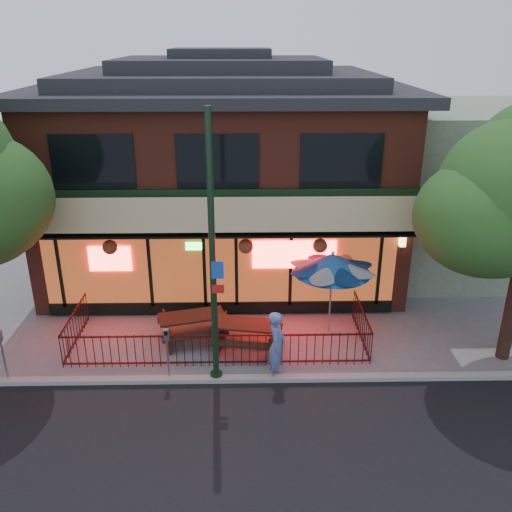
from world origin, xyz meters
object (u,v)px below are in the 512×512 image
(parking_meter_far, at_px, (2,347))
(pedestrian, at_px, (277,346))
(picnic_table_left, at_px, (192,324))
(patio_umbrella, at_px, (332,263))
(parking_meter_near, at_px, (167,346))
(street_light, at_px, (213,270))
(picnic_table_right, at_px, (247,332))

(parking_meter_far, bearing_deg, pedestrian, 0.41)
(picnic_table_left, relative_size, patio_umbrella, 0.85)
(pedestrian, relative_size, parking_meter_near, 1.28)
(street_light, xyz_separation_m, patio_umbrella, (3.32, 2.49, -0.92))
(picnic_table_right, height_order, pedestrian, pedestrian)
(street_light, bearing_deg, parking_meter_far, 179.97)
(patio_umbrella, bearing_deg, parking_meter_near, -151.45)
(pedestrian, distance_m, parking_meter_far, 7.03)
(patio_umbrella, bearing_deg, street_light, -143.20)
(picnic_table_right, distance_m, parking_meter_near, 2.58)
(picnic_table_left, bearing_deg, pedestrian, -39.29)
(pedestrian, bearing_deg, parking_meter_far, 99.27)
(street_light, distance_m, pedestrian, 2.70)
(patio_umbrella, distance_m, parking_meter_far, 9.19)
(parking_meter_near, relative_size, parking_meter_far, 0.98)
(street_light, distance_m, patio_umbrella, 4.25)
(street_light, bearing_deg, patio_umbrella, 36.80)
(pedestrian, bearing_deg, picnic_table_right, 37.05)
(picnic_table_right, distance_m, patio_umbrella, 3.18)
(picnic_table_right, xyz_separation_m, pedestrian, (0.77, -1.44, 0.42))
(picnic_table_left, distance_m, parking_meter_far, 5.08)
(parking_meter_far, bearing_deg, patio_umbrella, 15.81)
(picnic_table_left, height_order, patio_umbrella, patio_umbrella)
(pedestrian, height_order, parking_meter_far, pedestrian)
(picnic_table_left, xyz_separation_m, parking_meter_near, (-0.44, -2.00, 0.48))
(pedestrian, xyz_separation_m, parking_meter_near, (-2.82, -0.05, 0.06))
(picnic_table_left, relative_size, picnic_table_right, 1.03)
(patio_umbrella, distance_m, parking_meter_near, 5.33)
(picnic_table_left, height_order, picnic_table_right, picnic_table_right)
(pedestrian, bearing_deg, picnic_table_left, 59.57)
(patio_umbrella, relative_size, parking_meter_near, 1.73)
(street_light, distance_m, picnic_table_left, 3.39)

